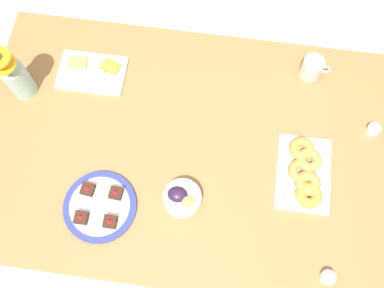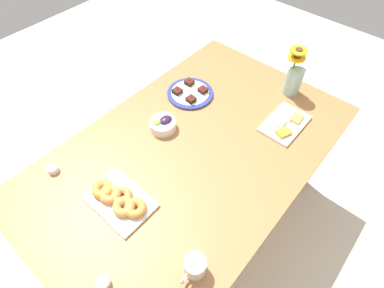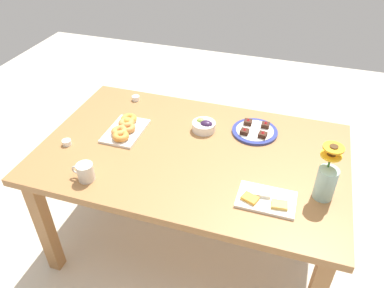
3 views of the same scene
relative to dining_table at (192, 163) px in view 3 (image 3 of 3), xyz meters
The scene contains 10 objects.
ground_plane 0.65m from the dining_table, ahead, with size 6.00×6.00×0.00m, color beige.
dining_table is the anchor object (origin of this frame).
coffee_mug 0.57m from the dining_table, 41.89° to the left, with size 0.11×0.08×0.09m.
grape_bowl 0.23m from the dining_table, 92.28° to the right, with size 0.13×0.13×0.07m.
cheese_platter 0.51m from the dining_table, 149.24° to the left, with size 0.26×0.17×0.03m.
croissant_platter 0.43m from the dining_table, ahead, with size 0.19×0.29×0.05m.
jam_cup_honey 0.68m from the dining_table, 13.61° to the left, with size 0.05×0.05×0.03m.
jam_cup_berry 0.64m from the dining_table, 37.87° to the right, with size 0.05×0.05×0.03m.
dessert_plate 0.40m from the dining_table, 137.58° to the right, with size 0.26×0.26×0.05m.
flower_vase 0.71m from the dining_table, 167.73° to the left, with size 0.10×0.11×0.27m.
Camera 3 is at (-0.48, 1.49, 1.95)m, focal length 35.00 mm.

